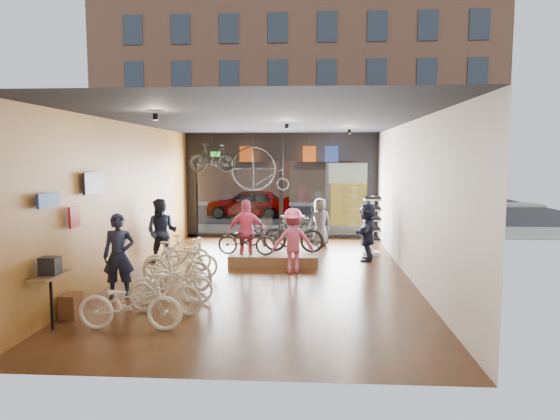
# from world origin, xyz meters

# --- Properties ---
(ground_plane) EXTENTS (7.00, 12.00, 0.04)m
(ground_plane) POSITION_xyz_m (0.00, 0.00, -0.02)
(ground_plane) COLOR black
(ground_plane) RESTS_ON ground
(ceiling) EXTENTS (7.00, 12.00, 0.04)m
(ceiling) POSITION_xyz_m (0.00, 0.00, 3.82)
(ceiling) COLOR black
(ceiling) RESTS_ON ground
(wall_left) EXTENTS (0.04, 12.00, 3.80)m
(wall_left) POSITION_xyz_m (-3.52, 0.00, 1.90)
(wall_left) COLOR #A67431
(wall_left) RESTS_ON ground
(wall_right) EXTENTS (0.04, 12.00, 3.80)m
(wall_right) POSITION_xyz_m (3.52, 0.00, 1.90)
(wall_right) COLOR beige
(wall_right) RESTS_ON ground
(wall_back) EXTENTS (7.00, 0.04, 3.80)m
(wall_back) POSITION_xyz_m (0.00, -6.02, 1.90)
(wall_back) COLOR beige
(wall_back) RESTS_ON ground
(storefront) EXTENTS (7.00, 0.26, 3.80)m
(storefront) POSITION_xyz_m (0.00, 6.00, 1.90)
(storefront) COLOR black
(storefront) RESTS_ON ground
(exit_sign) EXTENTS (0.35, 0.06, 0.18)m
(exit_sign) POSITION_xyz_m (-2.40, 5.88, 3.05)
(exit_sign) COLOR #198C26
(exit_sign) RESTS_ON storefront
(street_road) EXTENTS (30.00, 18.00, 0.02)m
(street_road) POSITION_xyz_m (0.00, 15.00, -0.01)
(street_road) COLOR black
(street_road) RESTS_ON ground
(sidewalk_near) EXTENTS (30.00, 2.40, 0.12)m
(sidewalk_near) POSITION_xyz_m (0.00, 7.20, 0.06)
(sidewalk_near) COLOR slate
(sidewalk_near) RESTS_ON ground
(sidewalk_far) EXTENTS (30.00, 2.00, 0.12)m
(sidewalk_far) POSITION_xyz_m (0.00, 19.00, 0.06)
(sidewalk_far) COLOR slate
(sidewalk_far) RESTS_ON ground
(opposite_building) EXTENTS (26.00, 5.00, 14.00)m
(opposite_building) POSITION_xyz_m (0.00, 21.50, 7.00)
(opposite_building) COLOR brown
(opposite_building) RESTS_ON ground
(street_car) EXTENTS (4.15, 1.67, 1.41)m
(street_car) POSITION_xyz_m (-1.99, 12.00, 0.71)
(street_car) COLOR gray
(street_car) RESTS_ON street_road
(box_truck) EXTENTS (2.24, 6.71, 2.65)m
(box_truck) POSITION_xyz_m (2.98, 11.00, 1.32)
(box_truck) COLOR silver
(box_truck) RESTS_ON street_road
(floor_bike_0) EXTENTS (1.80, 0.66, 0.94)m
(floor_bike_0) POSITION_xyz_m (-1.95, -4.18, 0.47)
(floor_bike_0) COLOR beige
(floor_bike_0) RESTS_ON ground_plane
(floor_bike_1) EXTENTS (1.57, 0.71, 0.91)m
(floor_bike_1) POSITION_xyz_m (-1.62, -3.30, 0.46)
(floor_bike_1) COLOR beige
(floor_bike_1) RESTS_ON ground_plane
(floor_bike_2) EXTENTS (1.70, 0.81, 0.86)m
(floor_bike_2) POSITION_xyz_m (-1.67, -2.63, 0.43)
(floor_bike_2) COLOR beige
(floor_bike_2) RESTS_ON ground_plane
(floor_bike_3) EXTENTS (1.85, 0.97, 1.07)m
(floor_bike_3) POSITION_xyz_m (-1.88, -1.55, 0.54)
(floor_bike_3) COLOR beige
(floor_bike_3) RESTS_ON ground_plane
(floor_bike_4) EXTENTS (1.85, 0.80, 0.94)m
(floor_bike_4) POSITION_xyz_m (-2.04, -0.57, 0.47)
(floor_bike_4) COLOR beige
(floor_bike_4) RESTS_ON ground_plane
(floor_bike_5) EXTENTS (1.56, 0.84, 0.90)m
(floor_bike_5) POSITION_xyz_m (-2.17, 0.41, 0.45)
(floor_bike_5) COLOR beige
(floor_bike_5) RESTS_ON ground_plane
(display_platform) EXTENTS (2.40, 1.80, 0.30)m
(display_platform) POSITION_xyz_m (0.10, 1.56, 0.15)
(display_platform) COLOR brown
(display_platform) RESTS_ON ground_plane
(display_bike_left) EXTENTS (1.61, 0.68, 0.83)m
(display_bike_left) POSITION_xyz_m (-0.64, 0.99, 0.71)
(display_bike_left) COLOR black
(display_bike_left) RESTS_ON display_platform
(display_bike_mid) EXTENTS (1.77, 0.74, 1.03)m
(display_bike_mid) POSITION_xyz_m (0.61, 1.45, 0.82)
(display_bike_mid) COLOR black
(display_bike_mid) RESTS_ON display_platform
(display_bike_right) EXTENTS (1.58, 0.57, 0.83)m
(display_bike_right) POSITION_xyz_m (-0.15, 2.29, 0.71)
(display_bike_right) COLOR black
(display_bike_right) RESTS_ON display_platform
(customer_0) EXTENTS (0.72, 0.54, 1.78)m
(customer_0) POSITION_xyz_m (-2.88, -2.27, 0.89)
(customer_0) COLOR #161C33
(customer_0) RESTS_ON ground_plane
(customer_1) EXTENTS (0.92, 0.74, 1.82)m
(customer_1) POSITION_xyz_m (-2.96, 0.97, 0.91)
(customer_1) COLOR #161C33
(customer_1) RESTS_ON ground_plane
(customer_2) EXTENTS (1.07, 0.48, 1.79)m
(customer_2) POSITION_xyz_m (-0.64, 1.14, 0.90)
(customer_2) COLOR #CC4C72
(customer_2) RESTS_ON ground_plane
(customer_3) EXTENTS (1.14, 0.76, 1.65)m
(customer_3) POSITION_xyz_m (0.65, 0.24, 0.82)
(customer_3) COLOR #CC4C72
(customer_3) RESTS_ON ground_plane
(customer_4) EXTENTS (0.91, 0.76, 1.59)m
(customer_4) POSITION_xyz_m (1.40, 4.18, 0.80)
(customer_4) COLOR #3F3F44
(customer_4) RESTS_ON ground_plane
(customer_5) EXTENTS (0.81, 1.61, 1.66)m
(customer_5) POSITION_xyz_m (2.70, 1.93, 0.83)
(customer_5) COLOR #161C33
(customer_5) RESTS_ON ground_plane
(sunglasses_rack) EXTENTS (0.61, 0.54, 1.79)m
(sunglasses_rack) POSITION_xyz_m (2.95, 2.83, 0.89)
(sunglasses_rack) COLOR white
(sunglasses_rack) RESTS_ON ground_plane
(wall_merch) EXTENTS (0.40, 2.40, 2.60)m
(wall_merch) POSITION_xyz_m (-3.38, -3.50, 1.30)
(wall_merch) COLOR navy
(wall_merch) RESTS_ON wall_left
(penny_farthing) EXTENTS (1.93, 0.06, 1.54)m
(penny_farthing) POSITION_xyz_m (-0.57, 4.85, 2.50)
(penny_farthing) COLOR black
(penny_farthing) RESTS_ON ceiling
(hung_bike) EXTENTS (1.62, 0.59, 0.95)m
(hung_bike) POSITION_xyz_m (-2.19, 4.20, 2.93)
(hung_bike) COLOR black
(hung_bike) RESTS_ON ceiling
(jersey_left) EXTENTS (0.45, 0.03, 0.55)m
(jersey_left) POSITION_xyz_m (-1.18, 5.20, 3.05)
(jersey_left) COLOR #CC5919
(jersey_left) RESTS_ON ceiling
(jersey_mid) EXTENTS (0.45, 0.03, 0.55)m
(jersey_mid) POSITION_xyz_m (1.03, 5.20, 3.05)
(jersey_mid) COLOR #CC5919
(jersey_mid) RESTS_ON ceiling
(jersey_right) EXTENTS (0.45, 0.03, 0.55)m
(jersey_right) POSITION_xyz_m (1.80, 5.20, 3.05)
(jersey_right) COLOR #1E3F99
(jersey_right) RESTS_ON ceiling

